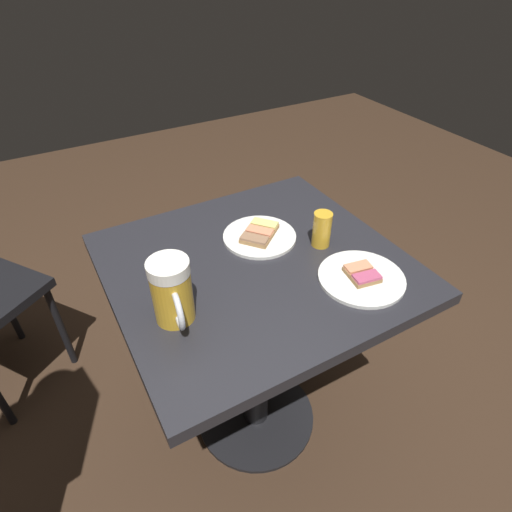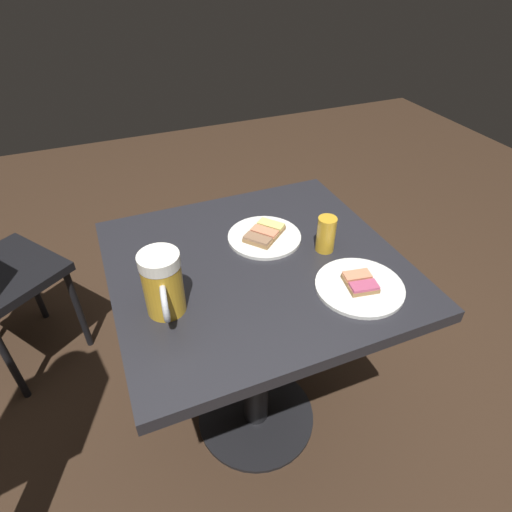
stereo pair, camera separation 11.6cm
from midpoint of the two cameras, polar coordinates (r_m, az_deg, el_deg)
ground_plane at (r=1.76m, az=2.03°, el=-20.78°), size 6.00×6.00×0.00m
cafe_table at (r=1.28m, az=2.61°, el=-6.56°), size 0.79×0.74×0.76m
plate_near at (r=1.26m, az=3.77°, el=2.62°), size 0.22×0.22×0.03m
plate_far at (r=1.13m, az=16.62°, el=-3.98°), size 0.23×0.23×0.03m
beer_mug at (r=0.99m, az=-9.13°, el=-3.94°), size 0.10×0.15×0.16m
beer_glass_small at (r=1.22m, az=12.10°, el=2.77°), size 0.05×0.05×0.11m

